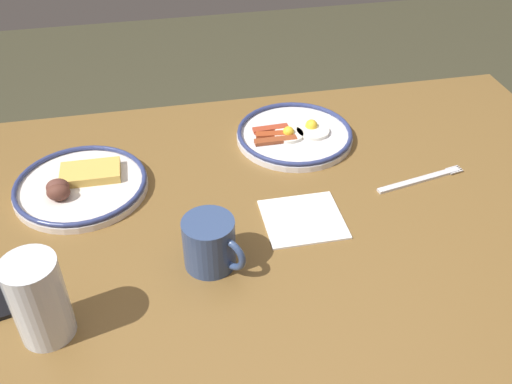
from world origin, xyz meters
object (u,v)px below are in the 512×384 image
(plate_center_pancakes, at_px, (80,185))
(coffee_mug, at_px, (210,243))
(fork_near, at_px, (421,179))
(paper_napkin, at_px, (303,219))
(drinking_glass, at_px, (40,303))
(plate_near_main, at_px, (295,134))

(plate_center_pancakes, xyz_separation_m, coffee_mug, (-0.23, 0.26, 0.03))
(plate_center_pancakes, bearing_deg, fork_near, 171.21)
(coffee_mug, distance_m, paper_napkin, 0.21)
(paper_napkin, bearing_deg, drinking_glass, 21.09)
(plate_center_pancakes, xyz_separation_m, drinking_glass, (0.04, 0.35, 0.05))
(plate_center_pancakes, relative_size, drinking_glass, 1.82)
(plate_near_main, xyz_separation_m, coffee_mug, (0.24, 0.36, 0.04))
(plate_near_main, relative_size, plate_center_pancakes, 0.99)
(paper_napkin, relative_size, fork_near, 0.74)
(drinking_glass, relative_size, fork_near, 0.73)
(paper_napkin, bearing_deg, fork_near, -165.47)
(paper_napkin, xyz_separation_m, fork_near, (-0.27, -0.07, 0.00))
(paper_napkin, height_order, fork_near, fork_near)
(plate_near_main, distance_m, plate_center_pancakes, 0.48)
(plate_center_pancakes, bearing_deg, coffee_mug, 131.97)
(coffee_mug, bearing_deg, paper_napkin, -157.10)
(plate_center_pancakes, bearing_deg, drinking_glass, 84.25)
(coffee_mug, xyz_separation_m, fork_near, (-0.46, -0.15, -0.05))
(plate_near_main, distance_m, paper_napkin, 0.28)
(fork_near, bearing_deg, plate_near_main, -43.34)
(plate_center_pancakes, distance_m, paper_napkin, 0.46)
(drinking_glass, height_order, fork_near, drinking_glass)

